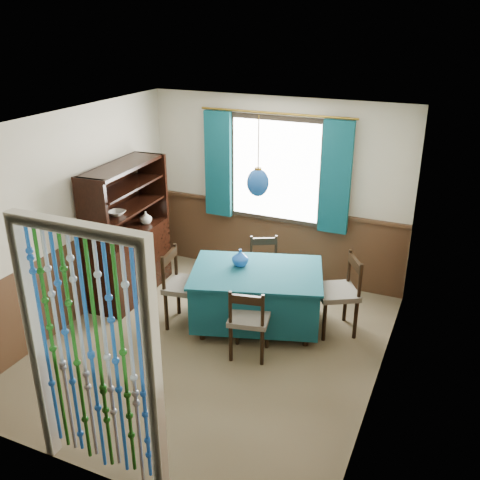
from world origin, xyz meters
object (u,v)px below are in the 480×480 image
at_px(chair_left, 183,286).
at_px(sideboard, 129,251).
at_px(dining_table, 256,294).
at_px(chair_right, 339,292).
at_px(chair_far, 264,267).
at_px(vase_table, 240,258).
at_px(bowl_shelf, 117,213).
at_px(vase_sideboard, 146,217).
at_px(pendant_lamp, 258,182).
at_px(chair_near, 249,320).

bearing_deg(chair_left, sideboard, -119.57).
xyz_separation_m(dining_table, chair_right, (0.91, 0.29, 0.08)).
height_order(chair_far, sideboard, sideboard).
xyz_separation_m(vase_table, bowl_shelf, (-1.53, -0.23, 0.42)).
bearing_deg(chair_left, vase_sideboard, -136.06).
height_order(chair_far, pendant_lamp, pendant_lamp).
height_order(chair_left, chair_right, chair_left).
xyz_separation_m(chair_near, bowl_shelf, (-1.93, 0.44, 0.78)).
relative_size(chair_far, bowl_shelf, 3.63).
bearing_deg(pendant_lamp, sideboard, 177.35).
xyz_separation_m(chair_right, pendant_lamp, (-0.91, -0.29, 1.28)).
bearing_deg(chair_far, sideboard, -7.14).
bearing_deg(bowl_shelf, sideboard, 103.26).
height_order(dining_table, sideboard, sideboard).
height_order(dining_table, vase_table, vase_table).
relative_size(chair_far, vase_table, 4.32).
bearing_deg(sideboard, chair_left, -24.00).
bearing_deg(chair_near, vase_table, 108.78).
xyz_separation_m(chair_near, sideboard, (-1.99, 0.69, 0.16)).
relative_size(chair_right, sideboard, 0.53).
bearing_deg(pendant_lamp, vase_table, 165.24).
height_order(chair_near, pendant_lamp, pendant_lamp).
bearing_deg(chair_right, dining_table, 76.69).
xyz_separation_m(sideboard, vase_table, (1.59, -0.02, 0.20)).
bearing_deg(bowl_shelf, chair_near, -12.84).
relative_size(chair_near, pendant_lamp, 0.97).
relative_size(sideboard, pendant_lamp, 2.02).
height_order(chair_right, sideboard, sideboard).
distance_m(chair_near, sideboard, 2.11).
bearing_deg(pendant_lamp, bowl_shelf, -174.49).
height_order(chair_near, sideboard, sideboard).
distance_m(dining_table, vase_table, 0.46).
relative_size(chair_left, chair_right, 1.00).
bearing_deg(chair_left, chair_far, 139.03).
height_order(bowl_shelf, vase_sideboard, bowl_shelf).
distance_m(dining_table, chair_far, 0.72).
height_order(sideboard, vase_table, sideboard).
bearing_deg(chair_far, pendant_lamp, 76.48).
height_order(chair_near, vase_table, vase_table).
height_order(dining_table, chair_left, chair_left).
xyz_separation_m(chair_right, vase_sideboard, (-2.68, 0.14, 0.48)).
distance_m(pendant_lamp, vase_sideboard, 1.99).
relative_size(chair_far, pendant_lamp, 0.93).
bearing_deg(vase_sideboard, sideboard, -99.87).
distance_m(chair_right, pendant_lamp, 1.60).
height_order(chair_near, vase_sideboard, vase_sideboard).
xyz_separation_m(dining_table, bowl_shelf, (-1.77, -0.17, 0.81)).
distance_m(vase_table, vase_sideboard, 1.59).
relative_size(chair_far, sideboard, 0.46).
bearing_deg(vase_table, chair_far, 84.39).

